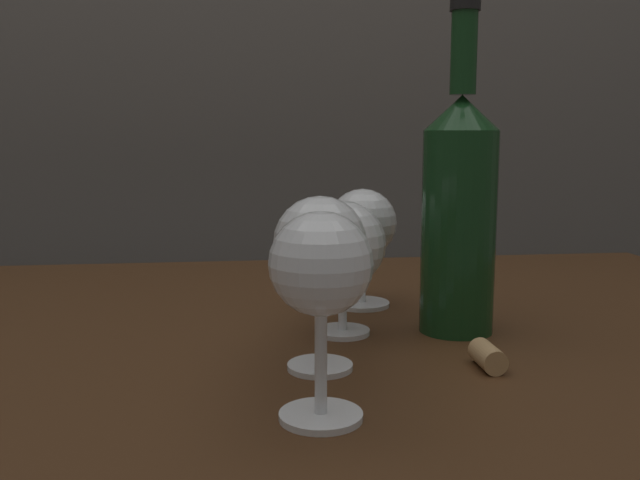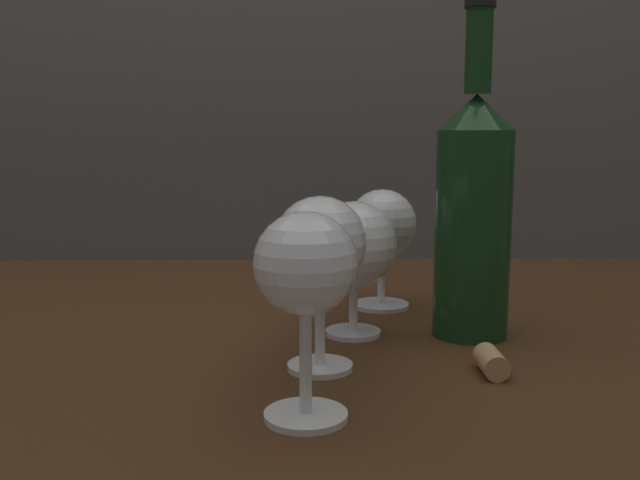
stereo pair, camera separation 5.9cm
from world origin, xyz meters
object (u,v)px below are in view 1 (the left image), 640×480
(wine_glass_chardonnay, at_px, (320,247))
(wine_glass_pinot, at_px, (362,226))
(wine_bottle, at_px, (459,208))
(wine_glass_cabernet, at_px, (321,270))
(wine_glass_rose, at_px, (343,247))
(cork, at_px, (488,356))

(wine_glass_chardonnay, distance_m, wine_glass_pinot, 0.23)
(wine_glass_chardonnay, height_order, wine_bottle, wine_bottle)
(wine_glass_cabernet, bearing_deg, wine_glass_rose, 77.22)
(wine_glass_pinot, relative_size, cork, 3.33)
(wine_bottle, relative_size, cork, 7.94)
(wine_glass_cabernet, relative_size, cork, 3.59)
(wine_glass_cabernet, distance_m, wine_bottle, 0.27)
(wine_glass_pinot, bearing_deg, wine_glass_chardonnay, -109.29)
(wine_glass_cabernet, relative_size, wine_glass_chardonnay, 0.99)
(wine_glass_cabernet, relative_size, wine_glass_pinot, 1.08)
(wine_glass_rose, distance_m, wine_bottle, 0.12)
(cork, bearing_deg, wine_bottle, 85.75)
(wine_glass_chardonnay, xyz_separation_m, wine_bottle, (0.15, 0.10, 0.02))
(wine_glass_rose, height_order, wine_bottle, wine_bottle)
(wine_glass_pinot, relative_size, wine_bottle, 0.42)
(wine_glass_chardonnay, relative_size, wine_glass_rose, 1.11)
(wine_glass_pinot, bearing_deg, wine_glass_rose, -109.62)
(wine_glass_pinot, xyz_separation_m, cork, (0.07, -0.23, -0.09))
(wine_glass_chardonnay, distance_m, cork, 0.18)
(wine_glass_chardonnay, distance_m, wine_bottle, 0.19)
(cork, bearing_deg, wine_glass_chardonnay, 173.86)
(wine_glass_rose, bearing_deg, wine_glass_cabernet, -102.78)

